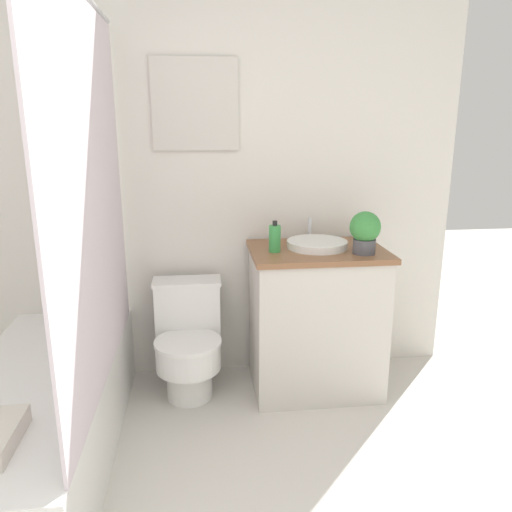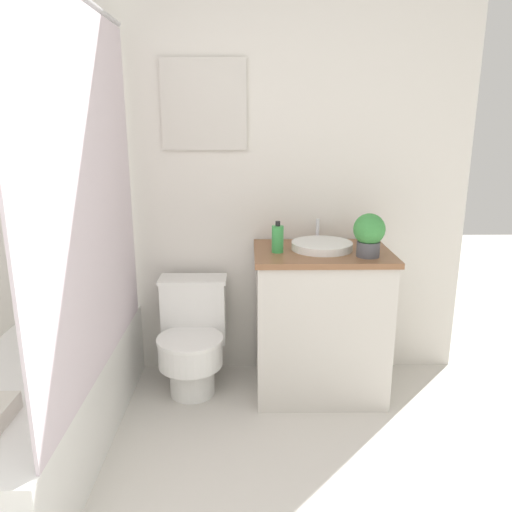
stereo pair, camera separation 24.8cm
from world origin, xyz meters
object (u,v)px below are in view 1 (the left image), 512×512
(potted_plant, at_px, (365,231))
(sink, at_px, (317,244))
(toilet, at_px, (188,341))
(soap_bottle, at_px, (275,238))

(potted_plant, bearing_deg, sink, 144.92)
(toilet, bearing_deg, sink, -0.16)
(toilet, xyz_separation_m, potted_plant, (0.93, -0.15, 0.63))
(toilet, relative_size, soap_bottle, 3.78)
(sink, bearing_deg, soap_bottle, -166.40)
(soap_bottle, xyz_separation_m, potted_plant, (0.46, -0.09, 0.05))
(soap_bottle, height_order, potted_plant, potted_plant)
(toilet, distance_m, sink, 0.89)
(toilet, distance_m, potted_plant, 1.13)
(sink, relative_size, soap_bottle, 2.19)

